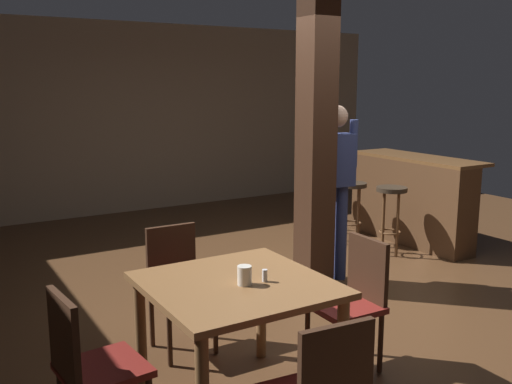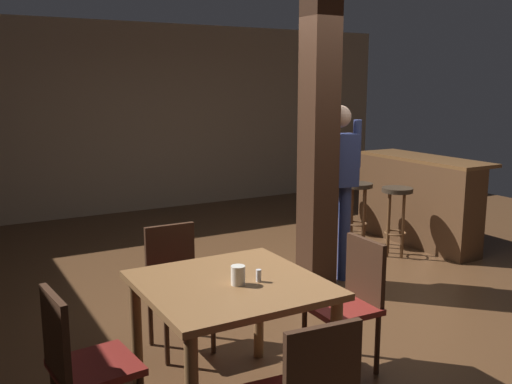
{
  "view_description": "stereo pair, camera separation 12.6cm",
  "coord_description": "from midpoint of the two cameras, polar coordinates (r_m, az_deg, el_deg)",
  "views": [
    {
      "loc": [
        -3.15,
        -3.79,
        1.93
      ],
      "look_at": [
        -0.86,
        0.01,
        1.07
      ],
      "focal_mm": 40.0,
      "sensor_mm": 36.0,
      "label": 1
    },
    {
      "loc": [
        -3.04,
        -3.86,
        1.93
      ],
      "look_at": [
        -0.86,
        0.01,
        1.07
      ],
      "focal_mm": 40.0,
      "sensor_mm": 36.0,
      "label": 2
    }
  ],
  "objects": [
    {
      "name": "ground_plane",
      "position": [
        5.29,
        7.51,
        -10.61
      ],
      "size": [
        10.8,
        10.8,
        0.0
      ],
      "primitive_type": "plane",
      "color": "#4C301C"
    },
    {
      "name": "wall_back",
      "position": [
        8.9,
        -10.71,
        7.3
      ],
      "size": [
        8.0,
        0.1,
        2.8
      ],
      "primitive_type": "cube",
      "color": "gray",
      "rests_on": "ground_plane"
    },
    {
      "name": "pillar",
      "position": [
        5.27,
        5.33,
        5.09
      ],
      "size": [
        0.28,
        0.28,
        2.8
      ],
      "primitive_type": "cube",
      "color": "#382114",
      "rests_on": "ground_plane"
    },
    {
      "name": "dining_table",
      "position": [
        3.43,
        -3.01,
        -10.84
      ],
      "size": [
        1.03,
        1.03,
        0.78
      ],
      "color": "brown",
      "rests_on": "ground_plane"
    },
    {
      "name": "chair_west",
      "position": [
        3.2,
        -17.55,
        -16.03
      ],
      "size": [
        0.46,
        0.46,
        0.89
      ],
      "color": "maroon",
      "rests_on": "ground_plane"
    },
    {
      "name": "chair_east",
      "position": [
        3.96,
        8.81,
        -10.29
      ],
      "size": [
        0.43,
        0.43,
        0.89
      ],
      "color": "maroon",
      "rests_on": "ground_plane"
    },
    {
      "name": "chair_north",
      "position": [
        4.24,
        -8.65,
        -8.82
      ],
      "size": [
        0.43,
        0.43,
        0.89
      ],
      "color": "maroon",
      "rests_on": "ground_plane"
    },
    {
      "name": "napkin_cup",
      "position": [
        3.32,
        -2.26,
        -8.34
      ],
      "size": [
        0.08,
        0.08,
        0.11
      ],
      "primitive_type": "cylinder",
      "color": "silver",
      "rests_on": "dining_table"
    },
    {
      "name": "salt_shaker",
      "position": [
        3.37,
        -0.2,
        -8.36
      ],
      "size": [
        0.03,
        0.03,
        0.07
      ],
      "primitive_type": "cylinder",
      "color": "silver",
      "rests_on": "dining_table"
    },
    {
      "name": "standing_person",
      "position": [
        5.53,
        7.28,
        1.16
      ],
      "size": [
        0.47,
        0.24,
        1.72
      ],
      "color": "navy",
      "rests_on": "ground_plane"
    },
    {
      "name": "bar_counter",
      "position": [
        7.15,
        14.7,
        -0.69
      ],
      "size": [
        0.56,
        1.71,
        1.05
      ],
      "color": "brown",
      "rests_on": "ground_plane"
    },
    {
      "name": "bar_stool_near",
      "position": [
        6.56,
        12.83,
        -1.22
      ],
      "size": [
        0.34,
        0.34,
        0.78
      ],
      "color": "#2D2319",
      "rests_on": "ground_plane"
    },
    {
      "name": "bar_stool_mid",
      "position": [
        6.94,
        9.1,
        -0.65
      ],
      "size": [
        0.33,
        0.33,
        0.75
      ],
      "color": "#2D2319",
      "rests_on": "ground_plane"
    },
    {
      "name": "bar_stool_far",
      "position": [
        7.49,
        5.82,
        0.43
      ],
      "size": [
        0.35,
        0.35,
        0.77
      ],
      "color": "#2D2319",
      "rests_on": "ground_plane"
    }
  ]
}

